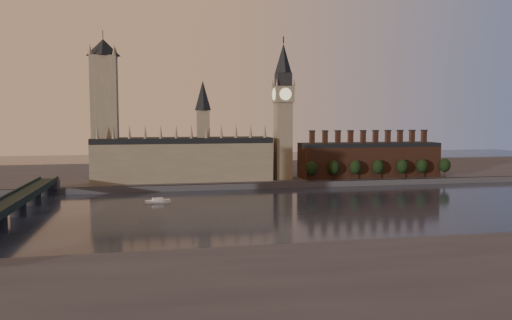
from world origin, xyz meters
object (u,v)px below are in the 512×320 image
Objects in this scene: victoria_tower at (105,106)px; river_boat at (158,201)px; westminster_bridge at (7,209)px; big_ben at (283,109)px.

river_boat is at bearing -63.23° from victoria_tower.
westminster_bridge is (-35.00, -117.70, -51.65)m from victoria_tower.
victoria_tower is 130.12m from big_ben.
big_ben reaches higher than westminster_bridge.
westminster_bridge reaches higher than river_boat.
victoria_tower is 0.54× the size of westminster_bridge.
big_ben is at bearing -2.20° from victoria_tower.
victoria_tower is at bearing 104.93° from river_boat.
westminster_bridge is 85.06m from river_boat.
big_ben is 7.04× the size of river_boat.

